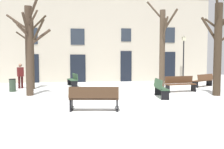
# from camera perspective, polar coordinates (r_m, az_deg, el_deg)

# --- Properties ---
(ground_plane) EXTENTS (30.49, 30.49, 0.00)m
(ground_plane) POSITION_cam_1_polar(r_m,az_deg,el_deg) (12.83, 1.02, -5.00)
(ground_plane) COLOR white
(building_facade) EXTENTS (19.06, 0.60, 7.85)m
(building_facade) POSITION_cam_1_polar(r_m,az_deg,el_deg) (20.53, -2.63, 9.43)
(building_facade) COLOR #BCB29E
(building_facade) RESTS_ON ground
(tree_right_of_center) EXTENTS (2.10, 2.12, 5.32)m
(tree_right_of_center) POSITION_cam_1_polar(r_m,az_deg,el_deg) (13.93, 23.78, 6.48)
(tree_right_of_center) COLOR #382B1E
(tree_right_of_center) RESTS_ON ground
(tree_near_facade) EXTENTS (1.71, 1.43, 5.68)m
(tree_near_facade) POSITION_cam_1_polar(r_m,az_deg,el_deg) (16.56, 11.81, 6.61)
(tree_near_facade) COLOR #4C3D2D
(tree_near_facade) RESTS_ON ground
(tree_foreground) EXTENTS (2.42, 1.72, 5.18)m
(tree_foreground) POSITION_cam_1_polar(r_m,az_deg,el_deg) (13.46, -18.96, 6.21)
(tree_foreground) COLOR #423326
(tree_foreground) RESTS_ON ground
(tree_center) EXTENTS (2.24, 1.48, 4.71)m
(tree_center) POSITION_cam_1_polar(r_m,az_deg,el_deg) (16.27, -18.51, 5.47)
(tree_center) COLOR #382B1E
(tree_center) RESTS_ON ground
(streetlamp) EXTENTS (0.30, 0.30, 3.83)m
(streetlamp) POSITION_cam_1_polar(r_m,az_deg,el_deg) (20.88, 16.52, 4.71)
(streetlamp) COLOR black
(streetlamp) RESTS_ON ground
(litter_bin) EXTENTS (0.40, 0.40, 0.76)m
(litter_bin) POSITION_cam_1_polar(r_m,az_deg,el_deg) (15.48, -22.40, -2.33)
(litter_bin) COLOR #2D3D2D
(litter_bin) RESTS_ON ground
(bench_back_to_back_left) EXTENTS (1.91, 0.73, 0.92)m
(bench_back_to_back_left) POSITION_cam_1_polar(r_m,az_deg,el_deg) (14.74, 15.76, -2.12)
(bench_back_to_back_left) COLOR #51331E
(bench_back_to_back_left) RESTS_ON ground
(bench_near_center_tree) EXTENTS (0.67, 1.71, 0.94)m
(bench_near_center_tree) POSITION_cam_1_polar(r_m,az_deg,el_deg) (12.43, 11.34, -3.12)
(bench_near_center_tree) COLOR #2D4C33
(bench_near_center_tree) RESTS_ON ground
(bench_near_lamp) EXTENTS (1.89, 1.38, 0.88)m
(bench_near_lamp) POSITION_cam_1_polar(r_m,az_deg,el_deg) (17.90, 20.74, -1.28)
(bench_near_lamp) COLOR #51331E
(bench_near_lamp) RESTS_ON ground
(bench_far_corner) EXTENTS (0.81, 1.67, 0.90)m
(bench_far_corner) POSITION_cam_1_polar(r_m,az_deg,el_deg) (17.33, -9.18, -1.21)
(bench_far_corner) COLOR #2D4C33
(bench_far_corner) RESTS_ON ground
(bench_by_litter_bin) EXTENTS (1.91, 0.78, 0.94)m
(bench_by_litter_bin) POSITION_cam_1_polar(r_m,az_deg,el_deg) (9.04, -4.28, -5.60)
(bench_by_litter_bin) COLOR #3D2819
(bench_by_litter_bin) RESTS_ON ground
(person_by_shop_door) EXTENTS (0.44, 0.37, 1.63)m
(person_by_shop_door) POSITION_cam_1_polar(r_m,az_deg,el_deg) (16.90, -20.77, -0.04)
(person_by_shop_door) COLOR #350F0F
(person_by_shop_door) RESTS_ON ground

